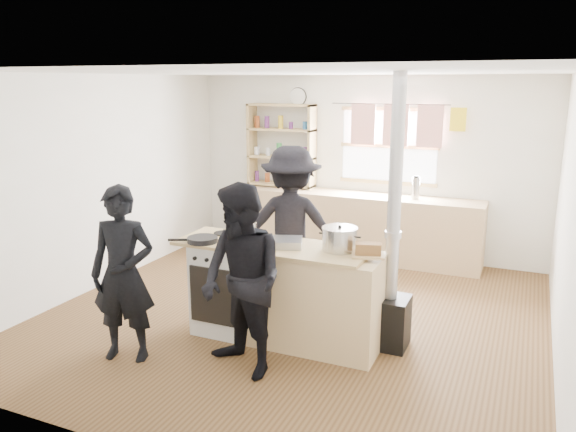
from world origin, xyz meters
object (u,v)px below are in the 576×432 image
Objects in this scene: roast_tray at (284,242)px; person_far at (291,226)px; skillet_greens at (203,239)px; thermos at (416,188)px; person_near_right at (242,281)px; bread_board at (368,251)px; stockpot_stove at (247,230)px; flue_heater at (391,280)px; cooking_island at (286,293)px; stockpot_counter at (340,239)px; person_near_left at (123,274)px.

person_far is (-0.31, 0.90, -0.09)m from roast_tray.
roast_tray reaches higher than skillet_greens.
thermos is at bearing -133.43° from person_far.
person_near_right reaches higher than thermos.
roast_tray is at bearing -179.46° from bread_board.
bread_board is (1.56, 0.19, 0.02)m from skillet_greens.
bread_board is at bearing -5.51° from stockpot_stove.
flue_heater is at bearing 68.57° from person_near_right.
flue_heater reaches higher than cooking_island.
skillet_greens is at bearing -115.66° from thermos.
thermos is at bearing 92.78° from bread_board.
skillet_greens is at bearing -165.41° from flue_heater.
flue_heater is 1.43m from person_far.
person_near_right is at bearing -140.54° from bread_board.
stockpot_counter reaches higher than roast_tray.
flue_heater reaches higher than person_far.
bread_board is 0.13× the size of flue_heater.
stockpot_stove is 0.97m from stockpot_counter.
stockpot_counter is (-0.15, -2.70, -0.01)m from thermos.
roast_tray is 0.96m from person_far.
bread_board is at bearing 0.54° from roast_tray.
stockpot_counter is at bearing 8.04° from cooking_island.
flue_heater is (1.41, 0.14, -0.35)m from stockpot_stove.
person_far is at bearing 109.19° from roast_tray.
thermos is 2.88m from stockpot_stove.
thermos is 2.78m from bread_board.
skillet_greens is 0.25× the size of person_near_left.
thermos is 2.90m from cooking_island.
person_far is at bearing -117.38° from thermos.
cooking_island is at bearing -171.96° from stockpot_counter.
thermos is 0.17× the size of person_far.
cooking_island is at bearing 47.31° from roast_tray.
person_near_right is (-0.86, -0.71, -0.17)m from bread_board.
person_near_right is (-0.73, -3.48, -0.23)m from thermos.
cooking_island is 1.12× the size of person_far.
skillet_greens is at bearing -173.03° from bread_board.
person_near_left reaches higher than cooking_island.
person_far is at bearing 153.33° from flue_heater.
skillet_greens is at bearing 51.42° from person_far.
cooking_island is 0.79× the size of flue_heater.
flue_heater is at bearing 15.46° from roast_tray.
person_far reaches higher than cooking_island.
cooking_island is at bearing -103.21° from thermos.
person_near_right is (-0.57, -0.79, -0.23)m from stockpot_counter.
cooking_island is 6.02× the size of bread_board.
roast_tray is at bearing 93.14° from person_far.
stockpot_stove is at bearing 45.26° from skillet_greens.
person_near_left is at bearing -123.94° from stockpot_stove.
stockpot_stove is at bearing 39.24° from person_near_left.
flue_heater is 1.41m from person_near_right.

